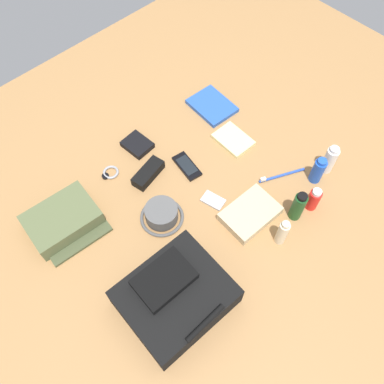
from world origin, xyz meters
The scene contains 18 objects.
ground_plane centered at (0.00, 0.00, -0.01)m, with size 2.64×2.02×0.02m, color #A27444.
backpack centered at (0.31, 0.24, 0.06)m, with size 0.33×0.29×0.13m.
toiletry_pouch centered at (0.41, -0.23, 0.03)m, with size 0.26×0.24×0.07m.
bucket_hat centered at (0.14, -0.01, 0.03)m, with size 0.16×0.16×0.06m.
toothpaste_tube centered at (-0.47, 0.26, 0.06)m, with size 0.05×0.05×0.13m.
deodorant_spray centered at (-0.40, 0.26, 0.06)m, with size 0.04×0.04×0.12m.
sunscreen_spray centered at (-0.29, 0.33, 0.05)m, with size 0.04×0.04×0.10m.
shampoo_bottle centered at (-0.22, 0.31, 0.07)m, with size 0.05×0.05×0.14m.
lotion_bottle centered at (-0.10, 0.34, 0.06)m, with size 0.04×0.04×0.13m.
paperback_novel centered at (-0.37, -0.27, 0.01)m, with size 0.16×0.20×0.02m.
cell_phone centered at (-0.08, -0.11, 0.01)m, with size 0.08×0.14×0.01m.
media_player centered at (-0.05, 0.07, 0.01)m, with size 0.07×0.09×0.01m.
wristwatch centered at (0.16, -0.30, 0.01)m, with size 0.07×0.06×0.01m.
toothbrush centered at (-0.31, 0.16, 0.01)m, with size 0.18×0.09×0.02m.
wallet centered at (-0.01, -0.33, 0.01)m, with size 0.09×0.11×0.02m, color black.
notepad centered at (-0.31, -0.08, 0.01)m, with size 0.11×0.15×0.02m, color beige.
folded_towel centered at (-0.10, 0.20, 0.02)m, with size 0.20×0.14×0.04m, color #C6B289.
sunglasses_case centered at (0.06, -0.19, 0.02)m, with size 0.14×0.06×0.04m, color black.
Camera 1 is at (0.52, 0.55, 1.30)m, focal length 37.71 mm.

